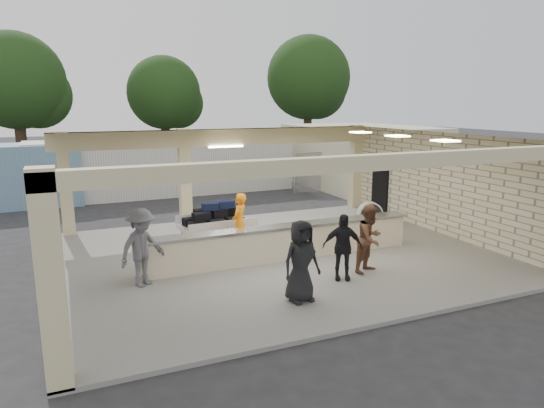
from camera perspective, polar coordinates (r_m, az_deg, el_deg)
name	(u,v)px	position (r m, az deg, el deg)	size (l,w,h in m)	color
ground	(275,257)	(14.32, 0.36, -6.27)	(120.00, 120.00, 0.00)	#242426
pavilion	(273,207)	(14.64, 0.09, -0.40)	(12.01, 10.00, 3.55)	slate
baggage_counter	(282,242)	(13.71, 1.20, -4.54)	(8.20, 0.58, 0.98)	beige
luggage_cart	(215,221)	(15.36, -6.72, -1.99)	(2.32, 1.53, 1.30)	silver
drum_fan	(370,214)	(17.31, 11.45, -1.21)	(0.91, 0.52, 0.96)	silver
baggage_handler	(240,223)	(14.32, -3.84, -2.21)	(0.64, 0.35, 1.76)	orange
passenger_a	(370,239)	(12.86, 11.45, -4.01)	(0.87, 0.38, 1.79)	brown
passenger_b	(342,247)	(12.21, 8.27, -5.01)	(0.99, 0.36, 1.68)	black
passenger_c	(142,247)	(12.06, -15.05, -4.96)	(1.23, 0.43, 1.91)	#545359
passenger_d	(301,261)	(10.79, 3.44, -6.71)	(0.91, 0.37, 1.85)	black
car_white_a	(323,164)	(30.37, 6.03, 4.70)	(2.35, 4.95, 1.41)	silver
car_white_b	(381,162)	(31.19, 12.66, 4.79)	(1.83, 4.90, 1.55)	silver
car_dark	(252,165)	(29.78, -2.34, 4.60)	(1.48, 4.19, 1.40)	black
container_white	(166,166)	(24.51, -12.32, 4.35)	(12.63, 2.53, 2.74)	silver
fence	(394,166)	(27.27, 14.13, 4.33)	(12.06, 0.06, 2.03)	gray
tree_left	(21,85)	(36.71, -27.42, 12.33)	(6.60, 6.30, 9.00)	#382619
tree_mid	(168,96)	(39.40, -12.18, 12.34)	(6.00, 5.60, 8.00)	#382619
tree_right	(311,81)	(42.55, 4.58, 14.19)	(7.20, 7.00, 10.00)	#382619
adjacent_building	(360,156)	(27.14, 10.37, 5.63)	(6.00, 8.00, 3.20)	beige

